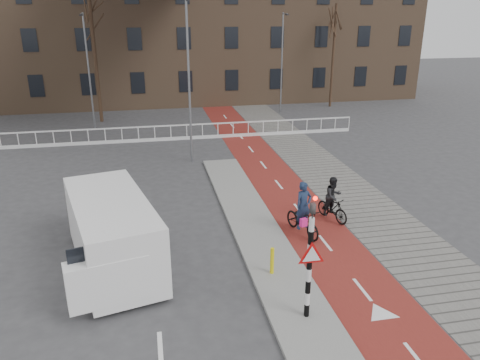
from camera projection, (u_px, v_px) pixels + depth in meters
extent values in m
plane|color=#38383A|center=(303.00, 277.00, 14.53)|extent=(120.00, 120.00, 0.00)
cube|color=maroon|center=(268.00, 171.00, 24.01)|extent=(2.50, 60.00, 0.01)
cube|color=slate|center=(320.00, 168.00, 24.53)|extent=(3.00, 60.00, 0.01)
cube|color=gray|center=(253.00, 223.00, 18.06)|extent=(1.80, 16.00, 0.12)
cylinder|color=black|center=(309.00, 269.00, 12.04)|extent=(0.14, 0.14, 2.88)
imported|color=black|center=(313.00, 203.00, 11.41)|extent=(0.13, 0.16, 0.80)
cylinder|color=#FF0C05|center=(315.00, 198.00, 11.21)|extent=(0.11, 0.02, 0.11)
cylinder|color=yellow|center=(272.00, 261.00, 14.41)|extent=(0.12, 0.12, 0.86)
imported|color=black|center=(303.00, 221.00, 17.16)|extent=(1.22, 2.07, 1.03)
imported|color=#1B2A48|center=(304.00, 205.00, 16.95)|extent=(0.75, 0.60, 1.79)
cube|color=#F3228D|center=(304.00, 222.00, 16.58)|extent=(0.28, 0.22, 0.29)
imported|color=black|center=(332.00, 208.00, 18.29)|extent=(1.02, 1.70, 0.99)
imported|color=black|center=(333.00, 196.00, 18.11)|extent=(0.91, 0.82, 1.55)
cube|color=white|center=(112.00, 232.00, 14.71)|extent=(3.37, 5.78, 2.17)
cube|color=#1A7A3A|center=(76.00, 238.00, 14.54)|extent=(0.82, 3.38, 0.55)
cube|color=#1A7A3A|center=(148.00, 232.00, 14.95)|extent=(0.82, 3.38, 0.55)
cube|color=black|center=(106.00, 258.00, 12.40)|extent=(1.91, 0.50, 0.90)
cylinder|color=black|center=(94.00, 293.00, 13.08)|extent=(0.44, 0.80, 0.76)
cylinder|color=black|center=(158.00, 278.00, 13.81)|extent=(0.44, 0.80, 0.76)
cylinder|color=black|center=(78.00, 238.00, 16.22)|extent=(0.44, 0.80, 0.76)
cylinder|color=black|center=(131.00, 228.00, 16.95)|extent=(0.44, 0.80, 0.76)
cube|color=silver|center=(138.00, 127.00, 28.90)|extent=(28.00, 0.08, 0.08)
cube|color=silver|center=(139.00, 140.00, 29.19)|extent=(28.00, 0.10, 0.20)
cube|color=#7F6047|center=(157.00, 31.00, 41.32)|extent=(46.00, 10.00, 12.00)
cylinder|color=#322116|center=(96.00, 63.00, 33.07)|extent=(0.24, 0.24, 8.48)
cylinder|color=#322116|center=(333.00, 57.00, 38.42)|extent=(0.21, 0.21, 8.22)
cylinder|color=slate|center=(189.00, 84.00, 24.06)|extent=(0.12, 0.12, 8.38)
cylinder|color=slate|center=(89.00, 73.00, 31.02)|extent=(0.12, 0.12, 7.61)
cylinder|color=slate|center=(282.00, 64.00, 36.23)|extent=(0.12, 0.12, 7.58)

